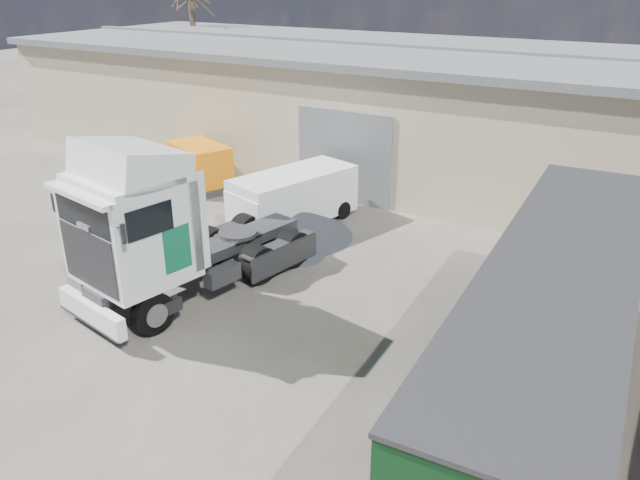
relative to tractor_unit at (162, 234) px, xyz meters
The scene contains 7 objects.
ground 3.10m from the tractor_unit, 10.70° to the right, with size 120.00×120.00×0.00m, color #282521.
warehouse 15.99m from the tractor_unit, 103.25° to the left, with size 30.60×12.60×5.42m.
tractor_unit is the anchor object (origin of this frame).
box_trailer 10.08m from the tractor_unit, ahead, with size 2.96×11.63×3.84m.
panel_van 6.48m from the tractor_unit, 91.23° to the left, with size 3.12×5.00×1.91m.
orange_skip 9.88m from the tractor_unit, 125.28° to the left, with size 3.45×2.83×1.86m.
gravel_heap 6.18m from the tractor_unit, 88.16° to the left, with size 6.31×6.31×1.00m.
Camera 1 is at (9.05, -10.57, 8.46)m, focal length 35.00 mm.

